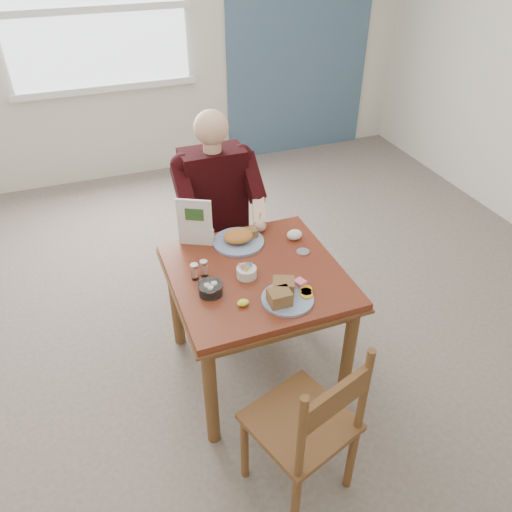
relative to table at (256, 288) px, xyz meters
name	(u,v)px	position (x,y,z in m)	size (l,w,h in m)	color
floor	(256,367)	(0.00, 0.00, -0.64)	(6.00, 6.00, 0.00)	#61584F
wall_back	(142,30)	(0.00, 3.00, 0.76)	(5.50, 5.50, 0.00)	silver
accent_panel	(301,19)	(1.60, 2.98, 0.76)	(1.60, 0.02, 2.80)	#43617E
lemon_wedge	(243,303)	(-0.16, -0.23, 0.13)	(0.06, 0.04, 0.03)	#FBFF35
napkin	(294,235)	(0.32, 0.22, 0.14)	(0.09, 0.07, 0.06)	white
metal_dish	(303,252)	(0.31, 0.07, 0.12)	(0.07, 0.07, 0.01)	silver
window	(93,9)	(-0.40, 2.97, 0.96)	(1.72, 0.04, 1.42)	white
table	(256,288)	(0.00, 0.00, 0.00)	(0.92, 0.92, 0.75)	maroon
chair_far	(216,237)	(0.00, 0.80, -0.16)	(0.42, 0.42, 0.95)	brown
chair_near	(308,427)	(-0.06, -0.81, -0.16)	(0.53, 0.53, 0.95)	brown
diner	(217,201)	(0.00, 0.71, 0.17)	(0.53, 0.56, 1.39)	tan
near_plate	(285,294)	(0.05, -0.26, 0.14)	(0.30, 0.30, 0.09)	white
far_plate	(239,238)	(0.01, 0.30, 0.14)	(0.30, 0.30, 0.08)	white
caddy	(247,272)	(-0.06, -0.02, 0.14)	(0.11, 0.11, 0.08)	white
shakers	(199,270)	(-0.30, 0.06, 0.16)	(0.10, 0.06, 0.09)	white
creamer	(211,289)	(-0.28, -0.09, 0.14)	(0.16, 0.16, 0.06)	white
menu	(195,222)	(-0.23, 0.37, 0.26)	(0.18, 0.11, 0.29)	white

